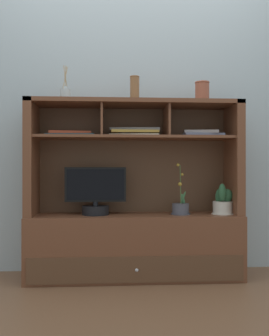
{
  "coord_description": "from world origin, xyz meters",
  "views": [
    {
      "loc": [
        -0.19,
        -2.86,
        0.81
      ],
      "look_at": [
        0.0,
        0.0,
        0.81
      ],
      "focal_mm": 41.51,
      "sensor_mm": 36.0,
      "label": 1
    }
  ],
  "objects": [
    {
      "name": "back_wall",
      "position": [
        0.0,
        0.24,
        1.4
      ],
      "size": [
        6.0,
        0.02,
        2.8
      ],
      "primitive_type": "cube",
      "color": "#A7B7BE",
      "rests_on": "ground"
    },
    {
      "name": "magazine_stack_left",
      "position": [
        -0.47,
        0.01,
        1.06
      ],
      "size": [
        0.36,
        0.22,
        0.03
      ],
      "color": "#26414C",
      "rests_on": "media_console"
    },
    {
      "name": "accent_vase",
      "position": [
        0.51,
        -0.01,
        1.38
      ],
      "size": [
        0.11,
        0.11,
        0.15
      ],
      "color": "brown",
      "rests_on": "media_console"
    },
    {
      "name": "ceramic_vase",
      "position": [
        0.0,
        -0.02,
        1.39
      ],
      "size": [
        0.07,
        0.07,
        0.19
      ],
      "color": "brown",
      "rests_on": "media_console"
    },
    {
      "name": "diffuser_bottle",
      "position": [
        -0.51,
        -0.02,
        1.34
      ],
      "size": [
        0.08,
        0.08,
        0.25
      ],
      "color": "#B0B9BC",
      "rests_on": "media_console"
    },
    {
      "name": "potted_fern",
      "position": [
        0.66,
        -0.04,
        0.54
      ],
      "size": [
        0.17,
        0.17,
        0.23
      ],
      "color": "beige",
      "rests_on": "media_console"
    },
    {
      "name": "tv_monitor",
      "position": [
        -0.29,
        -0.02,
        0.61
      ],
      "size": [
        0.45,
        0.2,
        0.35
      ],
      "color": "black",
      "rests_on": "media_console"
    },
    {
      "name": "magazine_stack_right",
      "position": [
        0.49,
        -0.04,
        1.06
      ],
      "size": [
        0.3,
        0.21,
        0.04
      ],
      "color": "slate",
      "rests_on": "media_console"
    },
    {
      "name": "media_console",
      "position": [
        0.0,
        0.01,
        0.4
      ],
      "size": [
        1.56,
        0.44,
        1.3
      ],
      "color": "brown",
      "rests_on": "ground"
    },
    {
      "name": "potted_orchid",
      "position": [
        0.34,
        -0.03,
        0.51
      ],
      "size": [
        0.14,
        0.14,
        0.38
      ],
      "color": "#4B4B55",
      "rests_on": "media_console"
    },
    {
      "name": "magazine_stack_centre",
      "position": [
        0.0,
        0.02,
        1.07
      ],
      "size": [
        0.39,
        0.24,
        0.06
      ],
      "color": "beige",
      "rests_on": "media_console"
    },
    {
      "name": "floor_plane",
      "position": [
        0.0,
        0.0,
        -0.01
      ],
      "size": [
        6.0,
        6.0,
        0.02
      ],
      "primitive_type": "cube",
      "color": "brown",
      "rests_on": "ground"
    }
  ]
}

